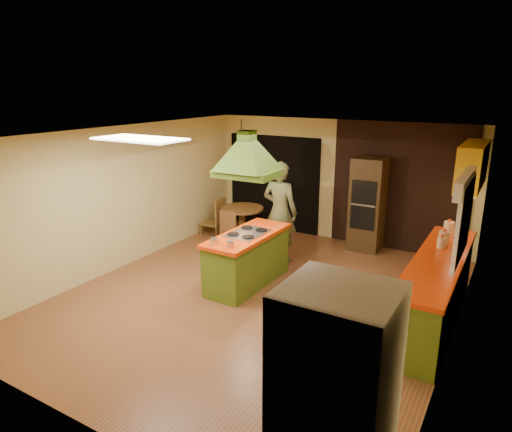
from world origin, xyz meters
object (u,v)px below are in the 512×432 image
Objects in this scene: wall_oven at (368,204)px; canister_large at (449,229)px; refrigerator at (334,408)px; dining_table at (242,217)px; kitchen_island at (248,258)px; man at (280,212)px.

wall_oven is 8.03× the size of canister_large.
refrigerator is at bearing -91.06° from canister_large.
dining_table is at bearing 171.83° from canister_large.
kitchen_island is 2.33m from dining_table.
man is 2.86m from canister_large.
canister_large is at bearing 89.03° from refrigerator.
man reaches higher than dining_table.
refrigerator reaches higher than dining_table.
canister_large is (2.86, 0.12, 0.10)m from man.
kitchen_island is 4.28m from refrigerator.
canister_large is (2.81, 1.33, 0.59)m from kitchen_island.
man is 2.08× the size of dining_table.
refrigerator is (2.78, -4.47, 0.00)m from man.
kitchen_island is 7.61× the size of canister_large.
wall_oven is at bearing 67.16° from kitchen_island.
refrigerator is 2.09× the size of dining_table.
kitchen_island is 2.89m from wall_oven.
man is at bearing 93.36° from kitchen_island.
man is (-0.05, 1.21, 0.49)m from kitchen_island.
wall_oven reaches higher than canister_large.
man is 8.16× the size of canister_large.
refrigerator is at bearing 122.98° from man.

